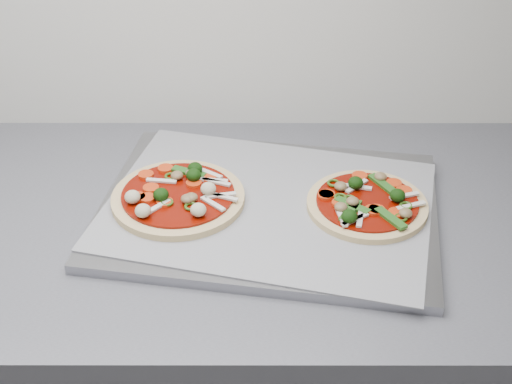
{
  "coord_description": "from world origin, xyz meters",
  "views": [
    {
      "loc": [
        -0.43,
        0.41,
        1.56
      ],
      "look_at": [
        -0.43,
        1.32,
        0.93
      ],
      "focal_mm": 50.0,
      "sensor_mm": 36.0,
      "label": 1
    }
  ],
  "objects": [
    {
      "name": "baking_tray",
      "position": [
        -0.41,
        1.31,
        0.91
      ],
      "size": [
        0.57,
        0.46,
        0.02
      ],
      "primitive_type": "cube",
      "rotation": [
        0.0,
        0.0,
        -0.16
      ],
      "color": "gray",
      "rests_on": "countertop"
    },
    {
      "name": "pizza_right",
      "position": [
        -0.26,
        1.3,
        0.93
      ],
      "size": [
        0.26,
        0.26,
        0.03
      ],
      "rotation": [
        0.0,
        0.0,
        -0.58
      ],
      "color": "tan",
      "rests_on": "parchment"
    },
    {
      "name": "parchment",
      "position": [
        -0.41,
        1.31,
        0.92
      ],
      "size": [
        0.56,
        0.46,
        0.0
      ],
      "primitive_type": "cube",
      "rotation": [
        0.0,
        0.0,
        -0.24
      ],
      "color": "gray",
      "rests_on": "baking_tray"
    },
    {
      "name": "pizza_left",
      "position": [
        -0.55,
        1.32,
        0.93
      ],
      "size": [
        0.26,
        0.26,
        0.03
      ],
      "rotation": [
        0.0,
        0.0,
        -0.34
      ],
      "color": "tan",
      "rests_on": "parchment"
    }
  ]
}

